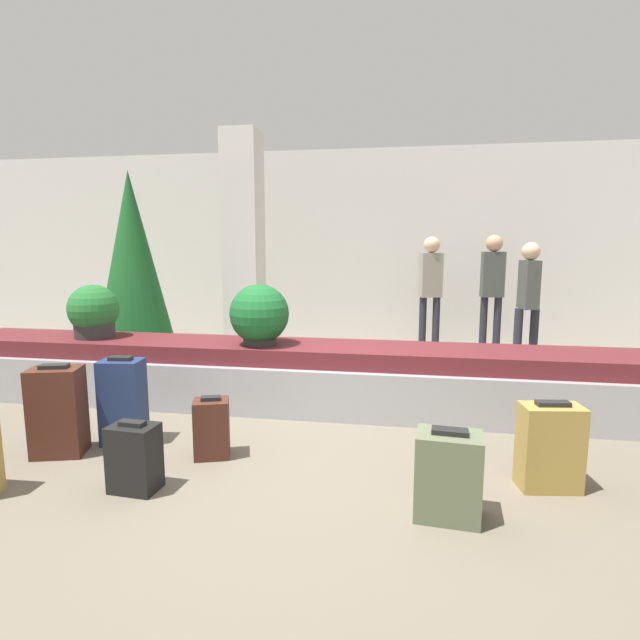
% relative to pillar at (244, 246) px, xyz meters
% --- Properties ---
extents(ground_plane, '(18.00, 18.00, 0.00)m').
position_rel_pillar_xyz_m(ground_plane, '(1.47, -3.36, -1.60)').
color(ground_plane, '#6B6051').
extents(back_wall, '(18.00, 0.06, 3.20)m').
position_rel_pillar_xyz_m(back_wall, '(1.47, 1.67, 0.00)').
color(back_wall, silver).
rests_on(back_wall, ground_plane).
extents(carousel, '(8.14, 0.89, 0.64)m').
position_rel_pillar_xyz_m(carousel, '(1.47, -2.12, -1.29)').
color(carousel, '#9E9EA3').
rests_on(carousel, ground_plane).
extents(pillar, '(0.50, 0.50, 3.20)m').
position_rel_pillar_xyz_m(pillar, '(0.00, 0.00, 0.00)').
color(pillar, silver).
rests_on(pillar, ground_plane).
extents(suitcase_0, '(0.42, 0.28, 0.61)m').
position_rel_pillar_xyz_m(suitcase_0, '(3.27, -3.54, -1.31)').
color(suitcase_0, '#A3843D').
rests_on(suitcase_0, ground_plane).
extents(suitcase_1, '(0.32, 0.29, 0.48)m').
position_rel_pillar_xyz_m(suitcase_1, '(0.85, -3.44, -1.37)').
color(suitcase_1, '#472319').
rests_on(suitcase_1, ground_plane).
extents(suitcase_2, '(0.43, 0.36, 0.72)m').
position_rel_pillar_xyz_m(suitcase_2, '(-0.34, -3.60, -1.25)').
color(suitcase_2, '#472319').
rests_on(suitcase_2, ground_plane).
extents(suitcase_3, '(0.40, 0.30, 0.55)m').
position_rel_pillar_xyz_m(suitcase_3, '(2.57, -4.02, -1.33)').
color(suitcase_3, '#5B6647').
rests_on(suitcase_3, ground_plane).
extents(suitcase_5, '(0.32, 0.24, 0.48)m').
position_rel_pillar_xyz_m(suitcase_5, '(0.55, -4.03, -1.37)').
color(suitcase_5, black).
rests_on(suitcase_5, ground_plane).
extents(suitcase_6, '(0.36, 0.27, 0.73)m').
position_rel_pillar_xyz_m(suitcase_6, '(0.03, -3.30, -1.25)').
color(suitcase_6, navy).
rests_on(suitcase_6, ground_plane).
extents(potted_plant_0, '(0.59, 0.59, 0.60)m').
position_rel_pillar_xyz_m(potted_plant_0, '(0.87, -2.20, -0.67)').
color(potted_plant_0, '#2D2D2D').
rests_on(potted_plant_0, carousel).
extents(potted_plant_1, '(0.52, 0.52, 0.57)m').
position_rel_pillar_xyz_m(potted_plant_1, '(-0.99, -2.12, -0.69)').
color(potted_plant_1, '#2D2D2D').
rests_on(potted_plant_1, carousel).
extents(traveler_0, '(0.36, 0.27, 1.74)m').
position_rel_pillar_xyz_m(traveler_0, '(2.67, 0.79, -0.55)').
color(traveler_0, '#282833').
rests_on(traveler_0, ground_plane).
extents(traveler_1, '(0.34, 0.25, 1.77)m').
position_rel_pillar_xyz_m(traveler_1, '(3.57, 0.86, -0.53)').
color(traveler_1, '#282833').
rests_on(traveler_1, ground_plane).
extents(traveler_2, '(0.31, 0.34, 1.65)m').
position_rel_pillar_xyz_m(traveler_2, '(3.88, -0.06, -0.61)').
color(traveler_2, '#282833').
rests_on(traveler_2, ground_plane).
extents(decorated_tree, '(1.06, 1.06, 2.57)m').
position_rel_pillar_xyz_m(decorated_tree, '(-1.25, -0.84, -0.23)').
color(decorated_tree, '#4C331E').
rests_on(decorated_tree, ground_plane).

